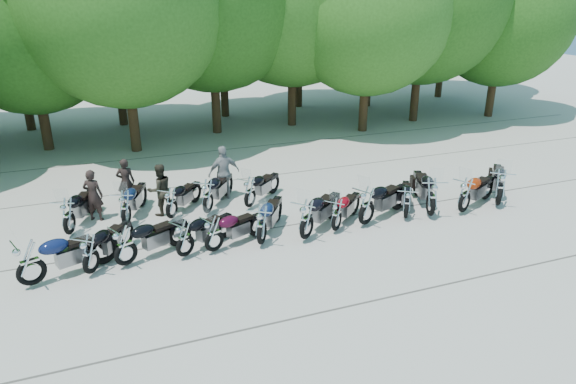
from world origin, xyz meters
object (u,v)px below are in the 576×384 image
object	(u,v)px
motorcycle_11	(465,194)
motorcycle_14	(125,207)
motorcycle_7	(337,214)
motorcycle_12	(500,186)
motorcycle_1	(90,253)
motorcycle_15	(171,202)
motorcycle_8	(367,205)
motorcycle_13	(68,215)
rider_2	(224,173)
motorcycle_3	(185,238)
rider_0	(93,195)
motorcycle_5	(262,224)
motorcycle_17	(250,191)
rider_3	(126,182)
motorcycle_0	(30,262)
motorcycle_4	(214,233)
motorcycle_10	(432,196)
rider_1	(160,190)
motorcycle_2	(125,245)
motorcycle_16	(208,195)
motorcycle_6	(307,218)
motorcycle_9	(407,202)

from	to	relation	value
motorcycle_11	motorcycle_14	distance (m)	10.52
motorcycle_7	motorcycle_12	size ratio (longest dim) A/B	0.81
motorcycle_1	motorcycle_15	xyz separation A→B (m)	(2.39, 2.66, -0.03)
motorcycle_11	motorcycle_8	bearing A→B (deg)	59.34
motorcycle_14	motorcycle_15	bearing A→B (deg)	-156.84
motorcycle_13	motorcycle_14	xyz separation A→B (m)	(1.59, 0.06, -0.01)
rider_2	motorcycle_3	bearing A→B (deg)	54.24
motorcycle_1	rider_0	bearing A→B (deg)	-57.45
motorcycle_5	motorcycle_15	distance (m)	3.37
motorcycle_17	motorcycle_8	bearing A→B (deg)	-172.93
motorcycle_1	rider_3	xyz separation A→B (m)	(1.20, 4.42, 0.19)
motorcycle_0	motorcycle_11	distance (m)	12.51
motorcycle_4	motorcycle_7	world-z (taller)	motorcycle_4
motorcycle_10	rider_0	size ratio (longest dim) A/B	1.56
motorcycle_8	motorcycle_11	xyz separation A→B (m)	(3.37, -0.27, -0.03)
motorcycle_11	motorcycle_3	bearing A→B (deg)	62.64
motorcycle_10	motorcycle_12	bearing A→B (deg)	-160.33
motorcycle_3	rider_1	xyz separation A→B (m)	(-0.20, 3.15, 0.24)
motorcycle_1	motorcycle_7	size ratio (longest dim) A/B	1.05
motorcycle_2	motorcycle_3	distance (m)	1.51
motorcycle_1	motorcycle_12	xyz separation A→B (m)	(12.61, -0.09, 0.11)
motorcycle_15	rider_2	distance (m)	2.29
motorcycle_16	motorcycle_17	xyz separation A→B (m)	(1.38, -0.01, -0.05)
rider_3	motorcycle_6	bearing A→B (deg)	142.53
motorcycle_7	motorcycle_9	bearing A→B (deg)	-130.91
motorcycle_0	motorcycle_16	size ratio (longest dim) A/B	1.05
motorcycle_2	rider_0	xyz separation A→B (m)	(-0.67, 3.39, 0.18)
motorcycle_4	motorcycle_12	world-z (taller)	motorcycle_12
motorcycle_8	motorcycle_16	world-z (taller)	motorcycle_8
motorcycle_12	rider_1	size ratio (longest dim) A/B	1.52
motorcycle_0	motorcycle_9	distance (m)	10.55
motorcycle_16	rider_0	size ratio (longest dim) A/B	1.41
motorcycle_2	motorcycle_15	world-z (taller)	motorcycle_2
motorcycle_6	motorcycle_9	world-z (taller)	motorcycle_6
motorcycle_15	motorcycle_16	size ratio (longest dim) A/B	0.90
motorcycle_2	motorcycle_5	bearing A→B (deg)	-117.04
motorcycle_1	motorcycle_12	distance (m)	12.61
motorcycle_12	motorcycle_6	bearing A→B (deg)	39.19
motorcycle_12	rider_3	bearing A→B (deg)	17.21
motorcycle_7	motorcycle_16	bearing A→B (deg)	9.32
motorcycle_2	motorcycle_5	xyz separation A→B (m)	(3.63, -0.08, 0.02)
motorcycle_9	motorcycle_12	xyz separation A→B (m)	(3.40, -0.21, 0.13)
motorcycle_4	rider_3	xyz separation A→B (m)	(-1.94, 4.37, 0.20)
motorcycle_3	rider_0	bearing A→B (deg)	-0.76
motorcycle_4	motorcycle_11	distance (m)	8.05
motorcycle_13	motorcycle_0	bearing A→B (deg)	95.67
motorcycle_0	motorcycle_3	xyz separation A→B (m)	(3.69, 0.17, -0.08)
motorcycle_1	motorcycle_10	xyz separation A→B (m)	(10.01, -0.01, 0.11)
motorcycle_9	motorcycle_16	bearing A→B (deg)	7.38
motorcycle_2	motorcycle_14	bearing A→B (deg)	-30.08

